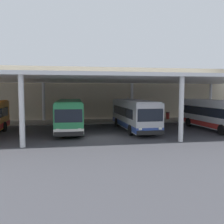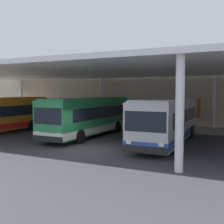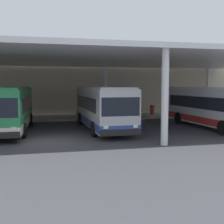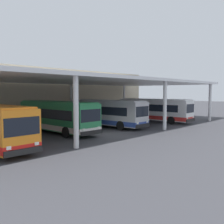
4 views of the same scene
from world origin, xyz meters
name	(u,v)px [view 1 (image 1 of 4)]	position (x,y,z in m)	size (l,w,h in m)	color
ground_plane	(102,138)	(0.00, 0.00, 0.00)	(200.00, 200.00, 0.00)	#3D3D42
platform_kerb	(90,121)	(0.00, 11.75, 0.09)	(42.00, 4.50, 0.18)	gray
station_building_facade	(88,94)	(0.00, 15.00, 3.79)	(48.00, 1.60, 7.58)	#C1B293
canopy_shelter	(95,80)	(0.00, 5.50, 5.31)	(40.00, 17.00, 5.55)	silver
bus_second_bay	(70,115)	(-2.71, 4.68, 1.66)	(2.89, 10.58, 3.17)	#28844C
bus_middle_bay	(134,114)	(3.96, 4.14, 1.66)	(2.86, 10.57, 3.17)	#B7B7BC
bus_far_bay	(213,114)	(12.32, 2.80, 1.66)	(3.00, 10.62, 3.17)	white
bench_waiting	(154,116)	(8.88, 11.82, 0.66)	(1.80, 0.45, 0.92)	#383D47
trash_bin	(168,115)	(11.06, 12.06, 0.68)	(0.52, 0.52, 0.98)	maroon
banner_sign	(128,107)	(4.95, 10.94, 1.98)	(0.70, 0.12, 3.20)	#B2B2B7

